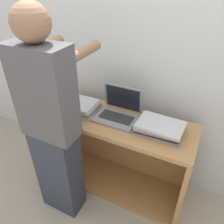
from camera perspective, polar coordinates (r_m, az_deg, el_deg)
name	(u,v)px	position (r m, az deg, el deg)	size (l,w,h in m)	color
ground_plane	(104,200)	(2.23, -2.05, -21.98)	(12.00, 12.00, 0.00)	#9E9384
wall_back	(134,58)	(1.91, 5.69, 13.84)	(8.00, 0.05, 2.40)	silver
cart	(119,149)	(2.11, 1.71, -9.70)	(1.33, 0.48, 0.78)	#A87A47
laptop_open	(118,112)	(1.82, 1.63, 0.05)	(0.34, 0.28, 0.25)	gray
laptop_stack_left	(78,105)	(1.95, -8.87, 1.79)	(0.35, 0.25, 0.08)	#B7B7BC
laptop_stack_right	(159,128)	(1.70, 12.30, -3.99)	(0.36, 0.26, 0.08)	gray
person	(52,129)	(1.65, -15.36, -4.28)	(0.40, 0.53, 1.70)	#2D3342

